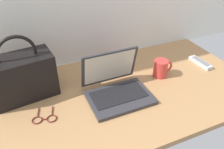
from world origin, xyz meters
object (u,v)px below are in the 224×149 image
remote_control_far (200,63)px  eyeglasses (44,119)px  handbag (23,76)px  coffee_mug (161,68)px  book_stack (111,63)px  laptop (116,87)px

remote_control_far → eyeglasses: bearing=-174.4°
remote_control_far → handbag: (-1.02, 0.12, 0.10)m
coffee_mug → handbag: (-0.72, 0.12, 0.07)m
coffee_mug → book_stack: bearing=137.7°
eyeglasses → book_stack: (0.45, 0.29, 0.02)m
laptop → book_stack: (0.08, 0.25, -0.02)m
laptop → remote_control_far: (0.60, 0.06, -0.03)m
remote_control_far → handbag: size_ratio=0.49×
handbag → eyeglasses: bearing=-76.7°
remote_control_far → eyeglasses: (-0.97, -0.10, -0.01)m
handbag → book_stack: 0.51m
handbag → book_stack: (0.50, 0.08, -0.09)m
remote_control_far → book_stack: size_ratio=0.76×
remote_control_far → eyeglasses: 0.97m
laptop → eyeglasses: 0.37m
laptop → handbag: size_ratio=0.94×
eyeglasses → remote_control_far: bearing=5.6°
laptop → remote_control_far: laptop is taller
laptop → coffee_mug: size_ratio=2.62×
coffee_mug → laptop: bearing=-170.2°
eyeglasses → handbag: size_ratio=0.37×
remote_control_far → book_stack: book_stack is taller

